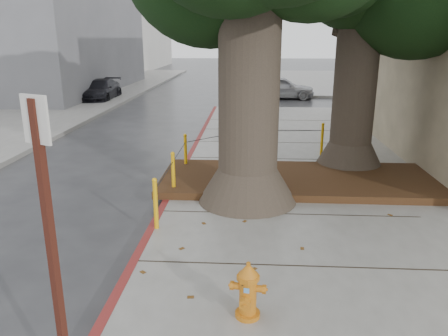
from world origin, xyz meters
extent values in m
plane|color=#28282B|center=(0.00, 0.00, 0.00)|extent=(140.00, 140.00, 0.00)
cube|color=slate|center=(6.00, 30.00, 0.07)|extent=(16.00, 20.00, 0.15)
cube|color=maroon|center=(-2.00, 2.50, 0.07)|extent=(0.14, 26.00, 0.16)
cube|color=black|center=(0.90, 3.90, 0.23)|extent=(6.40, 2.60, 0.16)
cone|color=#4C3F33|center=(-0.30, 2.70, 0.50)|extent=(2.04, 2.04, 0.70)
cylinder|color=#4C3F33|center=(-0.30, 2.70, 2.53)|extent=(1.20, 1.20, 4.22)
cone|color=#4C3F33|center=(2.30, 5.20, 0.50)|extent=(1.77, 1.77, 0.70)
cylinder|color=#4C3F33|center=(2.30, 5.20, 2.32)|extent=(1.04, 1.04, 3.84)
cylinder|color=#F7B00D|center=(-1.90, 1.20, 0.60)|extent=(0.08, 0.08, 0.90)
sphere|color=#F7B00D|center=(-1.90, 1.20, 1.05)|extent=(0.09, 0.09, 0.09)
cylinder|color=#F7B00D|center=(-1.90, 3.00, 0.60)|extent=(0.08, 0.08, 0.90)
sphere|color=#F7B00D|center=(-1.90, 3.00, 1.05)|extent=(0.09, 0.09, 0.09)
cylinder|color=#F7B00D|center=(-1.90, 4.80, 0.60)|extent=(0.08, 0.08, 0.90)
sphere|color=#F7B00D|center=(-1.90, 4.80, 1.05)|extent=(0.09, 0.09, 0.09)
cylinder|color=#F7B00D|center=(-0.40, 6.30, 0.60)|extent=(0.08, 0.08, 0.90)
sphere|color=#F7B00D|center=(-0.40, 6.30, 1.05)|extent=(0.09, 0.09, 0.09)
cylinder|color=#F7B00D|center=(1.80, 6.50, 0.60)|extent=(0.08, 0.08, 0.90)
sphere|color=#F7B00D|center=(1.80, 6.50, 1.05)|extent=(0.09, 0.09, 0.09)
cylinder|color=black|center=(-1.90, 2.10, 0.87)|extent=(0.02, 1.80, 0.02)
cylinder|color=black|center=(-1.90, 3.90, 0.87)|extent=(0.02, 1.80, 0.02)
cylinder|color=black|center=(-1.15, 5.55, 0.87)|extent=(1.51, 1.51, 0.02)
cylinder|color=black|center=(0.70, 6.40, 0.87)|extent=(2.20, 0.22, 0.02)
cylinder|color=orange|center=(-0.25, -1.27, 0.18)|extent=(0.35, 0.35, 0.06)
cylinder|color=orange|center=(-0.25, -1.27, 0.44)|extent=(0.24, 0.24, 0.48)
cylinder|color=orange|center=(-0.25, -1.27, 0.68)|extent=(0.32, 0.32, 0.07)
cone|color=orange|center=(-0.25, -1.27, 0.77)|extent=(0.30, 0.30, 0.13)
cylinder|color=orange|center=(-0.25, -1.27, 0.86)|extent=(0.06, 0.06, 0.05)
cylinder|color=orange|center=(-0.37, -1.25, 0.55)|extent=(0.15, 0.11, 0.09)
cylinder|color=orange|center=(-0.13, -1.29, 0.55)|extent=(0.15, 0.11, 0.09)
cylinder|color=orange|center=(-0.27, -1.38, 0.44)|extent=(0.14, 0.15, 0.12)
cube|color=#5999D8|center=(-0.27, -1.38, 0.57)|extent=(0.07, 0.01, 0.07)
cube|color=#471911|center=(-1.95, -2.57, 1.56)|extent=(0.09, 0.09, 2.82)
cube|color=silver|center=(-1.95, -2.57, 2.80)|extent=(0.27, 0.13, 0.39)
imported|color=#ADADB2|center=(1.41, 19.56, 0.65)|extent=(3.90, 1.74, 1.30)
imported|color=maroon|center=(9.40, 19.95, 0.60)|extent=(3.77, 1.63, 1.21)
imported|color=black|center=(-8.69, 18.21, 0.59)|extent=(1.73, 4.07, 1.17)
camera|label=1|loc=(-0.25, -5.87, 3.43)|focal=35.00mm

